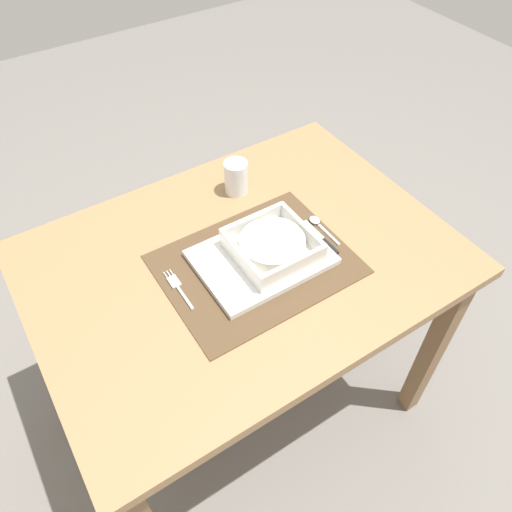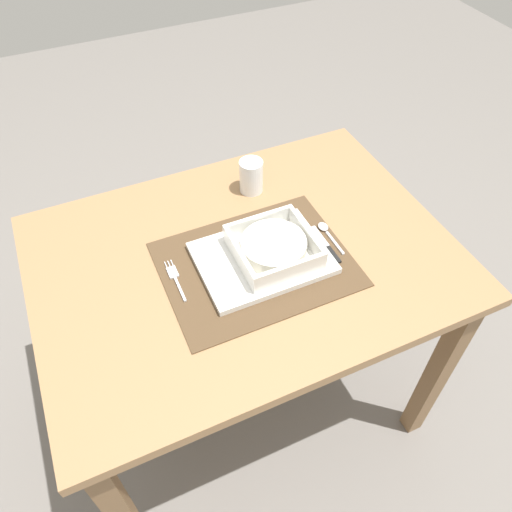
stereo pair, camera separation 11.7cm
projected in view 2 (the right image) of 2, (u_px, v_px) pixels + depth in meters
name	position (u px, v px, depth m)	size (l,w,h in m)	color
ground_plane	(248.00, 394.00, 1.75)	(6.00, 6.00, 0.00)	slate
dining_table	(245.00, 281.00, 1.28)	(1.01, 0.74, 0.73)	#936D47
placemat	(256.00, 264.00, 1.19)	(0.44, 0.34, 0.00)	#4C3823
serving_plate	(262.00, 258.00, 1.19)	(0.31, 0.23, 0.02)	white
porridge_bowl	(274.00, 248.00, 1.17)	(0.18, 0.18, 0.05)	white
fork	(175.00, 277.00, 1.16)	(0.02, 0.13, 0.00)	silver
spoon	(326.00, 230.00, 1.26)	(0.02, 0.12, 0.01)	silver
butter_knife	(327.00, 247.00, 1.22)	(0.01, 0.13, 0.01)	black
bread_knife	(316.00, 244.00, 1.23)	(0.01, 0.13, 0.01)	#59331E
drinking_glass	(251.00, 178.00, 1.34)	(0.06, 0.06, 0.09)	white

